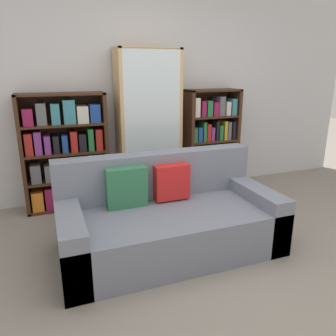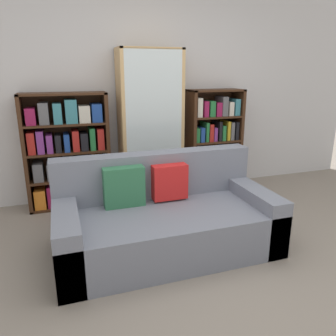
{
  "view_description": "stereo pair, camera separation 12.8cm",
  "coord_description": "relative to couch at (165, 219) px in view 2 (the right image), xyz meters",
  "views": [
    {
      "loc": [
        -1.23,
        -1.77,
        1.56
      ],
      "look_at": [
        -0.04,
        1.36,
        0.56
      ],
      "focal_mm": 35.0,
      "sensor_mm": 36.0,
      "label": 1
    },
    {
      "loc": [
        -1.11,
        -1.81,
        1.56
      ],
      "look_at": [
        -0.04,
        1.36,
        0.56
      ],
      "focal_mm": 35.0,
      "sensor_mm": 36.0,
      "label": 2
    }
  ],
  "objects": [
    {
      "name": "bookshelf_left",
      "position": [
        -0.75,
        1.31,
        0.36
      ],
      "size": [
        0.95,
        0.32,
        1.33
      ],
      "color": "#3D2314",
      "rests_on": "ground"
    },
    {
      "name": "wine_bottle",
      "position": [
        0.75,
        0.87,
        -0.13
      ],
      "size": [
        0.08,
        0.08,
        0.36
      ],
      "color": "#143819",
      "rests_on": "ground"
    },
    {
      "name": "display_cabinet",
      "position": [
        0.24,
        1.3,
        0.62
      ],
      "size": [
        0.76,
        0.36,
        1.81
      ],
      "color": "tan",
      "rests_on": "ground"
    },
    {
      "name": "wall_back",
      "position": [
        0.28,
        1.52,
        1.07
      ],
      "size": [
        6.16,
        0.06,
        2.7
      ],
      "color": "silver",
      "rests_on": "ground"
    },
    {
      "name": "ground_plane",
      "position": [
        0.28,
        -0.75,
        -0.28
      ],
      "size": [
        16.0,
        16.0,
        0.0
      ],
      "primitive_type": "plane",
      "color": "gray"
    },
    {
      "name": "couch",
      "position": [
        0.0,
        0.0,
        0.0
      ],
      "size": [
        1.9,
        0.93,
        0.82
      ],
      "color": "slate",
      "rests_on": "ground"
    },
    {
      "name": "bookshelf_right",
      "position": [
        1.12,
        1.31,
        0.35
      ],
      "size": [
        0.71,
        0.32,
        1.33
      ],
      "color": "#3D2314",
      "rests_on": "ground"
    }
  ]
}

